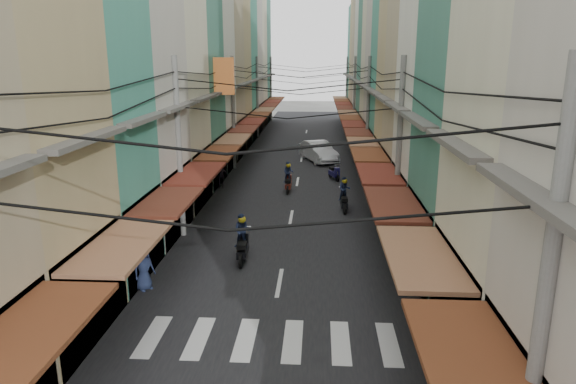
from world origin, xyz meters
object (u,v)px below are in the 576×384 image
at_px(white_car, 318,161).
at_px(bicycle, 482,299).
at_px(traffic_sign, 469,266).
at_px(market_umbrella, 473,247).

distance_m(white_car, bicycle, 24.69).
bearing_deg(traffic_sign, white_car, 100.06).
distance_m(white_car, market_umbrella, 25.23).
height_order(white_car, bicycle, white_car).
height_order(white_car, market_umbrella, market_umbrella).
relative_size(white_car, traffic_sign, 2.06).
bearing_deg(traffic_sign, bicycle, 58.26).
relative_size(bicycle, traffic_sign, 0.62).
bearing_deg(market_umbrella, traffic_sign, -111.34).
bearing_deg(bicycle, traffic_sign, 167.34).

